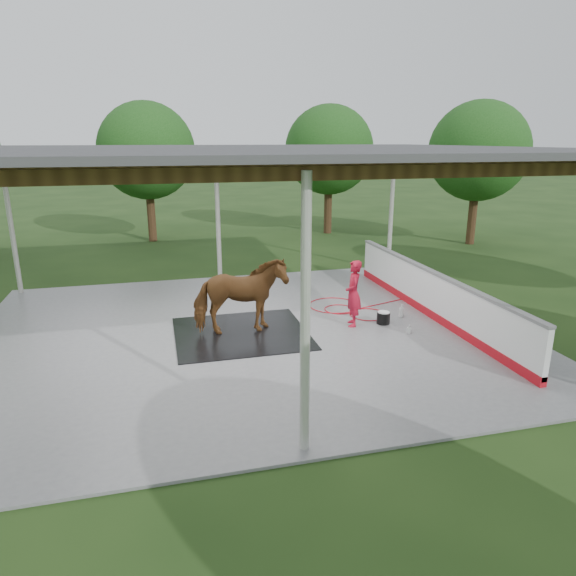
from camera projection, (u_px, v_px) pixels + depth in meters
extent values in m
plane|color=#1E3814|center=(246.00, 334.00, 11.67)|extent=(100.00, 100.00, 0.00)
cube|color=slate|center=(246.00, 333.00, 11.66)|extent=(12.00, 10.00, 0.05)
cylinder|color=beige|center=(305.00, 320.00, 6.75)|extent=(0.14, 0.14, 3.85)
cylinder|color=beige|center=(11.00, 226.00, 14.12)|extent=(0.14, 0.14, 3.85)
cylinder|color=beige|center=(218.00, 218.00, 15.49)|extent=(0.14, 0.14, 3.85)
cylinder|color=beige|center=(391.00, 212.00, 16.85)|extent=(0.14, 0.14, 3.85)
cube|color=brown|center=(302.00, 173.00, 6.41)|extent=(12.00, 0.10, 0.18)
cube|color=brown|center=(275.00, 167.00, 7.80)|extent=(12.00, 0.10, 0.18)
cube|color=brown|center=(256.00, 163.00, 9.20)|extent=(12.00, 0.10, 0.18)
cube|color=brown|center=(242.00, 160.00, 10.59)|extent=(12.00, 0.10, 0.18)
cube|color=brown|center=(232.00, 157.00, 11.99)|extent=(12.00, 0.10, 0.18)
cube|color=brown|center=(223.00, 156.00, 13.38)|extent=(12.00, 0.10, 0.18)
cube|color=brown|center=(216.00, 154.00, 14.78)|extent=(12.00, 0.10, 0.18)
cube|color=brown|center=(484.00, 158.00, 11.96)|extent=(0.12, 10.00, 0.18)
cube|color=#38383A|center=(242.00, 150.00, 10.54)|extent=(12.60, 10.60, 0.10)
cube|color=#B50F1A|center=(429.00, 311.00, 12.73)|extent=(0.14, 8.00, 0.20)
cube|color=white|center=(431.00, 292.00, 12.59)|extent=(0.12, 8.00, 1.00)
cube|color=slate|center=(432.00, 272.00, 12.44)|extent=(0.16, 8.00, 0.06)
cylinder|color=#382314|center=(151.00, 216.00, 22.04)|extent=(0.36, 0.36, 2.20)
sphere|color=#194714|center=(147.00, 151.00, 21.29)|extent=(4.00, 4.00, 4.00)
cylinder|color=#382314|center=(328.00, 210.00, 23.96)|extent=(0.36, 0.36, 2.20)
sphere|color=#194714|center=(329.00, 150.00, 23.20)|extent=(4.00, 4.00, 4.00)
cylinder|color=#382314|center=(472.00, 218.00, 21.44)|extent=(0.36, 0.36, 2.20)
sphere|color=#194714|center=(479.00, 151.00, 20.68)|extent=(4.00, 4.00, 4.00)
cube|color=black|center=(241.00, 333.00, 11.55)|extent=(2.93, 2.75, 0.02)
imported|color=brown|center=(240.00, 296.00, 11.31)|extent=(2.03, 0.93, 1.71)
imported|color=#B5132C|center=(353.00, 293.00, 11.87)|extent=(0.49, 0.64, 1.56)
cylinder|color=black|center=(383.00, 318.00, 12.15)|extent=(0.31, 0.31, 0.28)
cylinder|color=white|center=(384.00, 312.00, 12.11)|extent=(0.29, 0.29, 0.03)
imported|color=silver|center=(401.00, 311.00, 12.57)|extent=(0.16, 0.16, 0.34)
imported|color=#338CD8|center=(409.00, 329.00, 11.55)|extent=(0.13, 0.13, 0.20)
torus|color=red|center=(334.00, 305.00, 13.49)|extent=(1.33, 1.33, 0.02)
torus|color=red|center=(368.00, 314.00, 12.78)|extent=(0.95, 0.95, 0.02)
torus|color=red|center=(339.00, 309.00, 13.16)|extent=(0.77, 0.77, 0.02)
cylinder|color=red|center=(382.00, 303.00, 13.64)|extent=(1.51, 0.51, 0.02)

